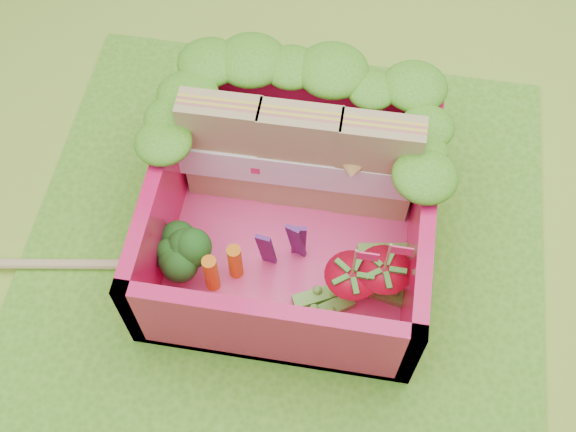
{
  "coord_description": "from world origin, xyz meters",
  "views": [
    {
      "loc": [
        0.29,
        -1.67,
        3.27
      ],
      "look_at": [
        0.01,
        0.05,
        0.28
      ],
      "focal_mm": 45.0,
      "sensor_mm": 36.0,
      "label": 1
    }
  ],
  "objects_px": {
    "broccoli": "(181,251)",
    "strawberry_right": "(382,281)",
    "sandwich_stack": "(300,159)",
    "strawberry_left": "(350,286)",
    "chopsticks": "(102,264)",
    "bento_box": "(291,214)"
  },
  "relations": [
    {
      "from": "broccoli",
      "to": "strawberry_left",
      "type": "distance_m",
      "value": 0.81
    },
    {
      "from": "sandwich_stack",
      "to": "strawberry_right",
      "type": "distance_m",
      "value": 0.7
    },
    {
      "from": "strawberry_left",
      "to": "bento_box",
      "type": "bearing_deg",
      "value": 138.45
    },
    {
      "from": "strawberry_left",
      "to": "chopsticks",
      "type": "relative_size",
      "value": 0.2
    },
    {
      "from": "broccoli",
      "to": "strawberry_right",
      "type": "height_order",
      "value": "strawberry_right"
    },
    {
      "from": "bento_box",
      "to": "strawberry_left",
      "type": "distance_m",
      "value": 0.44
    },
    {
      "from": "sandwich_stack",
      "to": "strawberry_left",
      "type": "xyz_separation_m",
      "value": [
        0.32,
        -0.54,
        -0.2
      ]
    },
    {
      "from": "strawberry_left",
      "to": "strawberry_right",
      "type": "xyz_separation_m",
      "value": [
        0.14,
        0.05,
        0.0
      ]
    },
    {
      "from": "sandwich_stack",
      "to": "chopsticks",
      "type": "distance_m",
      "value": 1.12
    },
    {
      "from": "sandwich_stack",
      "to": "broccoli",
      "type": "height_order",
      "value": "sandwich_stack"
    },
    {
      "from": "strawberry_left",
      "to": "strawberry_right",
      "type": "height_order",
      "value": "same"
    },
    {
      "from": "sandwich_stack",
      "to": "chopsticks",
      "type": "relative_size",
      "value": 0.49
    },
    {
      "from": "broccoli",
      "to": "strawberry_left",
      "type": "bearing_deg",
      "value": -2.46
    },
    {
      "from": "sandwich_stack",
      "to": "strawberry_right",
      "type": "xyz_separation_m",
      "value": [
        0.46,
        -0.49,
        -0.2
      ]
    },
    {
      "from": "strawberry_right",
      "to": "chopsticks",
      "type": "xyz_separation_m",
      "value": [
        -1.37,
        -0.05,
        -0.16
      ]
    },
    {
      "from": "chopsticks",
      "to": "broccoli",
      "type": "bearing_deg",
      "value": 5.23
    },
    {
      "from": "strawberry_left",
      "to": "broccoli",
      "type": "bearing_deg",
      "value": 177.54
    },
    {
      "from": "chopsticks",
      "to": "bento_box",
      "type": "bearing_deg",
      "value": 17.87
    },
    {
      "from": "bento_box",
      "to": "chopsticks",
      "type": "distance_m",
      "value": 0.99
    },
    {
      "from": "sandwich_stack",
      "to": "strawberry_right",
      "type": "relative_size",
      "value": 2.48
    },
    {
      "from": "strawberry_right",
      "to": "bento_box",
      "type": "bearing_deg",
      "value": 153.05
    },
    {
      "from": "bento_box",
      "to": "sandwich_stack",
      "type": "bearing_deg",
      "value": 88.94
    }
  ]
}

